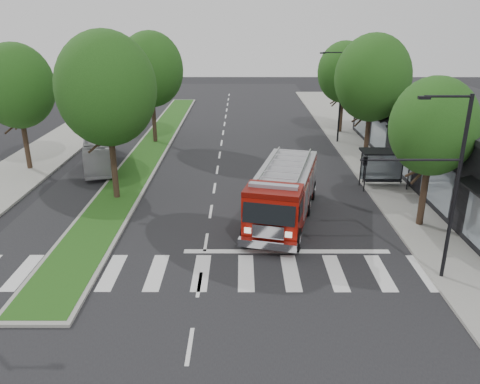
% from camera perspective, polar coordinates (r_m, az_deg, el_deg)
% --- Properties ---
extents(ground, '(140.00, 140.00, 0.00)m').
position_cam_1_polar(ground, '(23.89, -4.17, -6.13)').
color(ground, black).
rests_on(ground, ground).
extents(sidewalk_right, '(5.00, 80.00, 0.15)m').
position_cam_1_polar(sidewalk_right, '(34.74, 18.12, 1.68)').
color(sidewalk_right, gray).
rests_on(sidewalk_right, ground).
extents(sidewalk_left, '(5.00, 80.00, 0.15)m').
position_cam_1_polar(sidewalk_left, '(36.83, -26.11, 1.62)').
color(sidewalk_left, gray).
rests_on(sidewalk_left, ground).
extents(median, '(3.00, 50.00, 0.15)m').
position_cam_1_polar(median, '(41.43, -10.73, 5.32)').
color(median, gray).
rests_on(median, ground).
extents(storefront_row, '(8.00, 30.00, 5.00)m').
position_cam_1_polar(storefront_row, '(35.75, 25.45, 5.27)').
color(storefront_row, black).
rests_on(storefront_row, ground).
extents(bus_shelter, '(3.20, 1.60, 2.61)m').
position_cam_1_polar(bus_shelter, '(32.10, 17.25, 3.94)').
color(bus_shelter, black).
rests_on(bus_shelter, ground).
extents(tree_right_near, '(4.40, 4.40, 8.05)m').
position_cam_1_polar(tree_right_near, '(25.76, 22.50, 7.36)').
color(tree_right_near, black).
rests_on(tree_right_near, ground).
extents(tree_right_mid, '(5.60, 5.60, 9.72)m').
position_cam_1_polar(tree_right_mid, '(36.84, 15.87, 13.22)').
color(tree_right_mid, black).
rests_on(tree_right_mid, ground).
extents(tree_right_far, '(5.00, 5.00, 8.73)m').
position_cam_1_polar(tree_right_far, '(46.57, 12.57, 14.07)').
color(tree_right_far, black).
rests_on(tree_right_far, ground).
extents(tree_median_near, '(5.80, 5.80, 10.16)m').
position_cam_1_polar(tree_median_near, '(28.64, -15.98, 11.97)').
color(tree_median_near, black).
rests_on(tree_median_near, ground).
extents(tree_median_far, '(5.60, 5.60, 9.72)m').
position_cam_1_polar(tree_median_far, '(42.22, -10.82, 14.46)').
color(tree_median_far, black).
rests_on(tree_median_far, ground).
extents(tree_left_mid, '(5.20, 5.20, 9.16)m').
position_cam_1_polar(tree_left_mid, '(37.12, -25.57, 11.56)').
color(tree_left_mid, black).
rests_on(tree_left_mid, ground).
extents(streetlight_right_near, '(4.08, 0.22, 8.00)m').
position_cam_1_polar(streetlight_right_near, '(20.35, 22.79, 1.65)').
color(streetlight_right_near, black).
rests_on(streetlight_right_near, ground).
extents(streetlight_right_far, '(2.11, 0.20, 8.00)m').
position_cam_1_polar(streetlight_right_far, '(42.62, 11.99, 11.71)').
color(streetlight_right_far, black).
rests_on(streetlight_right_far, ground).
extents(fire_engine, '(4.94, 9.73, 3.24)m').
position_cam_1_polar(fire_engine, '(25.95, 5.32, -0.20)').
color(fire_engine, '#610A05').
rests_on(fire_engine, ground).
extents(city_bus, '(4.60, 9.30, 2.53)m').
position_cam_1_polar(city_bus, '(37.44, -16.78, 5.05)').
color(city_bus, '#B5B5B9').
rests_on(city_bus, ground).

